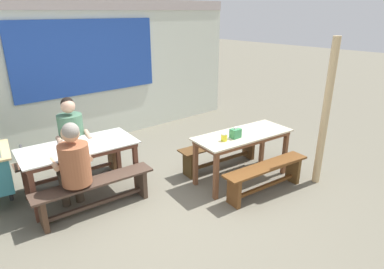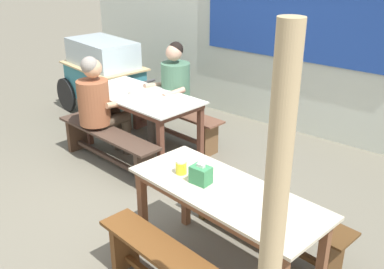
% 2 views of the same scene
% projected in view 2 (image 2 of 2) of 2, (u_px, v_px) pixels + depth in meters
% --- Properties ---
extents(ground_plane, '(40.00, 40.00, 0.00)m').
position_uv_depth(ground_plane, '(131.00, 209.00, 4.29)').
color(ground_plane, '#6B6656').
extents(backdrop_wall, '(7.20, 0.23, 2.64)m').
position_uv_depth(backdrop_wall, '(285.00, 25.00, 5.73)').
color(backdrop_wall, silver).
rests_on(backdrop_wall, ground_plane).
extents(dining_table_far, '(1.57, 0.86, 0.74)m').
position_uv_depth(dining_table_far, '(141.00, 101.00, 5.20)').
color(dining_table_far, silver).
rests_on(dining_table_far, ground_plane).
extents(dining_table_near, '(1.58, 0.78, 0.74)m').
position_uv_depth(dining_table_near, '(226.00, 200.00, 3.22)').
color(dining_table_near, beige).
rests_on(dining_table_near, ground_plane).
extents(bench_far_back, '(1.55, 0.40, 0.43)m').
position_uv_depth(bench_far_back, '(173.00, 120.00, 5.69)').
color(bench_far_back, brown).
rests_on(bench_far_back, ground_plane).
extents(bench_far_front, '(1.55, 0.41, 0.43)m').
position_uv_depth(bench_far_front, '(108.00, 143.00, 5.01)').
color(bench_far_front, '#473429').
rests_on(bench_far_front, ground_plane).
extents(bench_near_back, '(1.53, 0.46, 0.43)m').
position_uv_depth(bench_near_back, '(265.00, 217.00, 3.69)').
color(bench_near_back, '#523418').
rests_on(bench_near_back, ground_plane).
extents(food_cart, '(1.67, 1.00, 1.11)m').
position_uv_depth(food_cart, '(103.00, 72.00, 6.41)').
color(food_cart, teal).
rests_on(food_cart, ground_plane).
extents(person_center_facing, '(0.51, 0.56, 1.29)m').
position_uv_depth(person_center_facing, '(172.00, 88.00, 5.44)').
color(person_center_facing, '#6D6155').
rests_on(person_center_facing, ground_plane).
extents(person_left_back_turned, '(0.49, 0.60, 1.25)m').
position_uv_depth(person_left_back_turned, '(99.00, 102.00, 5.02)').
color(person_left_back_turned, '#473A2C').
rests_on(person_left_back_turned, ground_plane).
extents(tissue_box, '(0.15, 0.11, 0.16)m').
position_uv_depth(tissue_box, '(201.00, 175.00, 3.25)').
color(tissue_box, '#398751').
rests_on(tissue_box, dining_table_near).
extents(condiment_jar, '(0.09, 0.09, 0.11)m').
position_uv_depth(condiment_jar, '(181.00, 167.00, 3.39)').
color(condiment_jar, yellow).
rests_on(condiment_jar, dining_table_near).
extents(soup_bowl, '(0.12, 0.12, 0.04)m').
position_uv_depth(soup_bowl, '(134.00, 92.00, 5.19)').
color(soup_bowl, silver).
rests_on(soup_bowl, dining_table_far).
extents(wooden_support_post, '(0.11, 0.11, 2.13)m').
position_uv_depth(wooden_support_post, '(271.00, 256.00, 2.02)').
color(wooden_support_post, tan).
rests_on(wooden_support_post, ground_plane).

